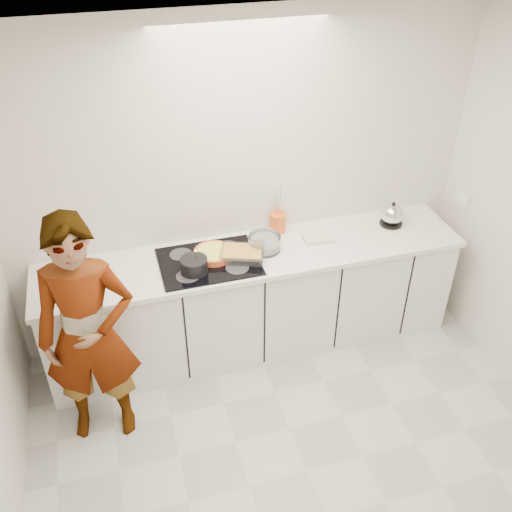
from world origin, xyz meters
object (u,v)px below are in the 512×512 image
object	(u,v)px
kettle	(392,215)
utensil_crock	(278,222)
tart_dish	(213,253)
baking_dish	(242,253)
mixing_bowl	(264,243)
saucepan	(194,265)
cook	(89,335)
hob	(209,262)

from	to	relation	value
kettle	utensil_crock	bearing A→B (deg)	169.86
tart_dish	kettle	world-z (taller)	kettle
baking_dish	kettle	world-z (taller)	kettle
tart_dish	utensil_crock	size ratio (longest dim) A/B	2.17
tart_dish	mixing_bowl	xyz separation A→B (m)	(0.39, 0.00, 0.01)
mixing_bowl	saucepan	bearing A→B (deg)	-165.24
tart_dish	cook	world-z (taller)	cook
mixing_bowl	baking_dish	bearing A→B (deg)	-158.80
hob	mixing_bowl	size ratio (longest dim) A/B	2.64
mixing_bowl	kettle	xyz separation A→B (m)	(1.09, 0.06, 0.03)
saucepan	kettle	size ratio (longest dim) A/B	1.07
tart_dish	utensil_crock	xyz separation A→B (m)	(0.57, 0.22, 0.04)
hob	cook	world-z (taller)	cook
saucepan	mixing_bowl	world-z (taller)	saucepan
mixing_bowl	utensil_crock	bearing A→B (deg)	50.83
tart_dish	hob	bearing A→B (deg)	-133.97
utensil_crock	mixing_bowl	bearing A→B (deg)	-129.17
baking_dish	utensil_crock	bearing A→B (deg)	38.41
mixing_bowl	cook	world-z (taller)	cook
saucepan	baking_dish	distance (m)	0.38
utensil_crock	saucepan	bearing A→B (deg)	-153.66
saucepan	cook	xyz separation A→B (m)	(-0.77, -0.40, -0.12)
hob	kettle	distance (m)	1.53
tart_dish	saucepan	world-z (taller)	saucepan
mixing_bowl	cook	xyz separation A→B (m)	(-1.33, -0.55, -0.10)
tart_dish	baking_dish	distance (m)	0.21
kettle	utensil_crock	distance (m)	0.92
baking_dish	saucepan	bearing A→B (deg)	-168.71
saucepan	mixing_bowl	size ratio (longest dim) A/B	0.93
hob	baking_dish	xyz separation A→B (m)	(0.25, -0.02, 0.04)
hob	mixing_bowl	bearing A→B (deg)	6.50
baking_dish	mixing_bowl	world-z (taller)	mixing_bowl
baking_dish	cook	size ratio (longest dim) A/B	0.22
kettle	utensil_crock	world-z (taller)	kettle
tart_dish	cook	size ratio (longest dim) A/B	0.20
hob	tart_dish	bearing A→B (deg)	46.03
saucepan	kettle	bearing A→B (deg)	7.13
saucepan	mixing_bowl	distance (m)	0.59
tart_dish	cook	xyz separation A→B (m)	(-0.94, -0.55, -0.09)
hob	baking_dish	bearing A→B (deg)	-5.56
saucepan	cook	bearing A→B (deg)	-152.57
saucepan	utensil_crock	size ratio (longest dim) A/B	1.61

